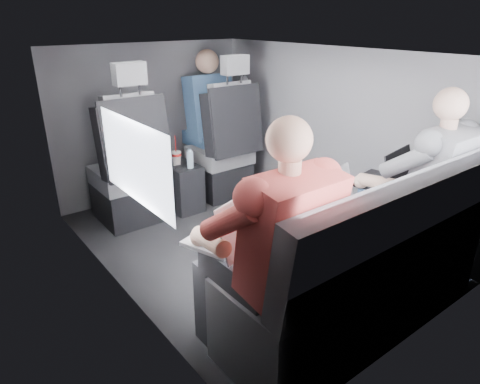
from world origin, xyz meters
TOP-DOWN VIEW (x-y plane):
  - floor at (0.00, 0.00)m, footprint 2.60×2.60m
  - ceiling at (0.00, 0.00)m, footprint 2.60×2.60m
  - panel_left at (-0.90, 0.00)m, footprint 0.02×2.60m
  - panel_right at (0.90, 0.00)m, footprint 0.02×2.60m
  - panel_front at (0.00, 1.30)m, footprint 1.80×0.02m
  - panel_back at (0.00, -1.30)m, footprint 1.80×0.02m
  - side_window at (-0.88, -0.30)m, footprint 0.02×0.75m
  - seatbelt at (0.45, 0.67)m, footprint 0.35×0.11m
  - front_seat_left at (-0.45, 0.84)m, footprint 0.52×0.58m
  - front_seat_right at (0.45, 0.84)m, footprint 0.52×0.58m
  - center_console at (0.00, 0.88)m, footprint 0.24×0.48m
  - rear_bench at (0.00, -1.06)m, footprint 1.60×0.57m
  - soda_cup at (-0.03, 0.83)m, footprint 0.08×0.08m
  - water_bottle at (0.02, 0.71)m, footprint 0.06×0.06m
  - laptop_white at (-0.64, -0.76)m, footprint 0.41×0.43m
  - laptop_silver at (-0.02, -0.76)m, footprint 0.39×0.38m
  - laptop_black at (0.55, -0.75)m, footprint 0.37×0.36m
  - passenger_rear_left at (-0.60, -0.97)m, footprint 0.50×0.62m
  - passenger_rear_right at (0.56, -0.97)m, footprint 0.50×0.62m
  - passenger_front_right at (0.47, 1.10)m, footprint 0.41×0.41m

SIDE VIEW (x-z plane):
  - floor at x=0.00m, z-range 0.00..0.00m
  - center_console at x=0.00m, z-range 0.00..0.41m
  - rear_bench at x=0.00m, z-range -0.15..0.77m
  - front_seat_left at x=-0.45m, z-range -0.23..1.03m
  - front_seat_right at x=0.45m, z-range -0.23..1.03m
  - soda_cup at x=-0.03m, z-range 0.34..0.59m
  - water_bottle at x=0.02m, z-range 0.39..0.55m
  - passenger_rear_right at x=0.56m, z-range 0.02..1.23m
  - passenger_rear_left at x=-0.60m, z-range 0.02..1.24m
  - laptop_black at x=0.55m, z-range 0.51..0.75m
  - laptop_silver at x=-0.02m, z-range 0.51..0.75m
  - laptop_white at x=-0.64m, z-range 0.51..0.77m
  - panel_left at x=-0.90m, z-range 0.00..1.35m
  - panel_right at x=0.90m, z-range 0.00..1.35m
  - panel_front at x=0.00m, z-range 0.00..1.35m
  - panel_back at x=0.00m, z-range 0.00..1.35m
  - passenger_front_right at x=0.47m, z-range 0.33..1.19m
  - seatbelt at x=0.45m, z-range 0.50..1.10m
  - side_window at x=-0.88m, z-range 0.69..1.11m
  - ceiling at x=0.00m, z-range 1.35..1.35m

